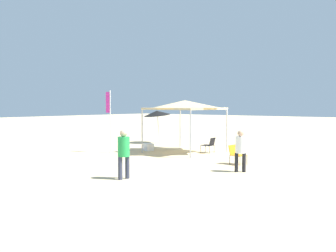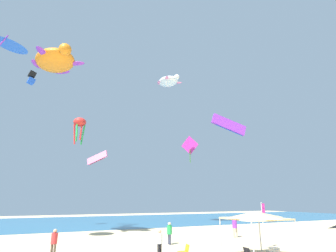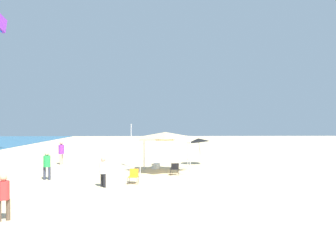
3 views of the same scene
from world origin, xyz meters
The scene contains 11 objects.
ground centered at (0.00, 0.00, -0.05)m, with size 120.00×120.00×0.10m, color #D6BC8C.
canopy_tent centered at (1.23, 1.75, 2.52)m, with size 3.44×3.40×2.78m.
beach_umbrella centered at (5.53, -1.02, 1.99)m, with size 1.76×1.77×2.27m.
folding_chair_left_of_tent centered at (-2.88, 3.67, 0.47)m, with size 0.68×0.60×0.82m.
folding_chair_near_cooler centered at (0.04, 1.18, 0.47)m, with size 0.65×0.57×0.82m.
cooler_box centered at (3.23, 2.41, 0.20)m, with size 0.73×0.64×0.40m.
banner_flag centered at (4.31, 4.30, 2.00)m, with size 0.36×0.06×3.32m.
person_far_stroller centered at (6.14, 10.10, 1.10)m, with size 0.50×0.45×1.88m.
person_near_umbrella centered at (-3.90, 5.22, 0.93)m, with size 0.38×0.38×1.59m.
person_by_tent centered at (-1.43, 8.95, 1.00)m, with size 0.41×0.45×1.71m.
person_kite_handler centered at (-10.21, 7.78, 0.97)m, with size 0.39×0.39×1.66m.
Camera 3 is at (-22.85, 2.40, 3.53)m, focal length 37.84 mm.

